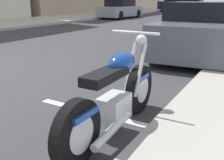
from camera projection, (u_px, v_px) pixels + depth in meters
name	position (u px, v px, depth m)	size (l,w,h in m)	color
sidewalk_far_curb	(53.00, 19.00, 19.08)	(120.00, 5.00, 0.14)	#ADA89E
parking_stall_stripe	(105.00, 115.00, 3.53)	(0.12, 2.20, 0.01)	silver
parked_motorcycle	(115.00, 98.00, 2.98)	(2.07, 0.62, 1.13)	black
parked_car_second_in_row	(201.00, 31.00, 7.09)	(4.35, 2.10, 1.42)	#4C515B
crossing_truck	(183.00, 3.00, 29.75)	(2.26, 5.46, 1.84)	#141947
car_opposite_curb	(121.00, 9.00, 20.82)	(4.49, 1.89, 1.45)	gray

